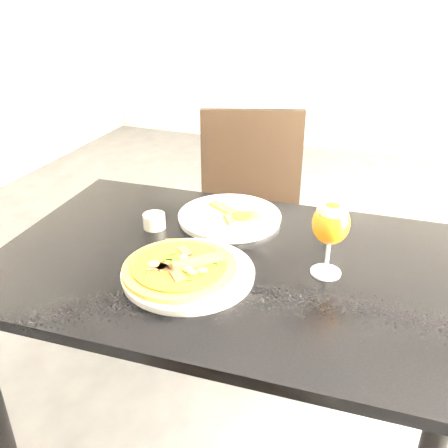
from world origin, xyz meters
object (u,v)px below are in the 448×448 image
at_px(dining_table, 221,286).
at_px(chair_far, 250,220).
at_px(beer_glass, 331,224).
at_px(pizza, 180,267).

relative_size(dining_table, chair_far, 1.31).
xyz_separation_m(chair_far, beer_glass, (0.40, -0.65, 0.37)).
bearing_deg(pizza, beer_glass, 22.86).
xyz_separation_m(dining_table, beer_glass, (0.28, 0.03, 0.23)).
distance_m(dining_table, beer_glass, 0.36).
bearing_deg(dining_table, chair_far, 97.75).
bearing_deg(chair_far, beer_glass, -76.31).
height_order(dining_table, chair_far, chair_far).
relative_size(pizza, beer_glass, 1.47).
height_order(pizza, beer_glass, beer_glass).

